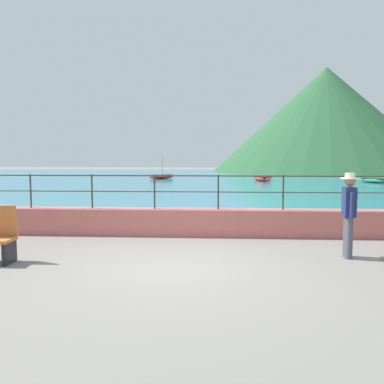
# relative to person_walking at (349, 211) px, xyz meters

# --- Properties ---
(ground_plane) EXTENTS (120.00, 120.00, 0.00)m
(ground_plane) POSITION_rel_person_walking_xyz_m (-3.50, -1.05, -0.98)
(ground_plane) COLOR slate
(promenade_wall) EXTENTS (20.00, 0.56, 0.70)m
(promenade_wall) POSITION_rel_person_walking_xyz_m (-3.50, 2.15, -0.63)
(promenade_wall) COLOR #BC605B
(promenade_wall) RESTS_ON ground
(railing) EXTENTS (18.44, 0.04, 0.90)m
(railing) POSITION_rel_person_walking_xyz_m (-3.50, 2.15, 0.34)
(railing) COLOR #383330
(railing) RESTS_ON promenade_wall
(lake_water) EXTENTS (64.00, 44.32, 0.06)m
(lake_water) POSITION_rel_person_walking_xyz_m (-3.50, 24.79, -0.95)
(lake_water) COLOR teal
(lake_water) RESTS_ON ground
(hill_main) EXTENTS (27.30, 27.30, 12.60)m
(hill_main) POSITION_rel_person_walking_xyz_m (10.42, 42.60, 5.32)
(hill_main) COLOR #285633
(hill_main) RESTS_ON ground
(person_walking) EXTENTS (0.38, 0.57, 1.75)m
(person_walking) POSITION_rel_person_walking_xyz_m (0.00, 0.00, 0.00)
(person_walking) COLOR #4C4C56
(person_walking) RESTS_ON ground
(boat_0) EXTENTS (2.14, 2.36, 0.36)m
(boat_0) POSITION_rel_person_walking_xyz_m (8.82, 22.08, -0.72)
(boat_0) COLOR #338C59
(boat_0) RESTS_ON lake_water
(boat_1) EXTENTS (2.38, 2.10, 2.06)m
(boat_1) POSITION_rel_person_walking_xyz_m (-7.42, 26.05, -0.71)
(boat_1) COLOR red
(boat_1) RESTS_ON lake_water
(boat_2) EXTENTS (1.71, 2.47, 0.36)m
(boat_2) POSITION_rel_person_walking_xyz_m (0.83, 23.66, -0.72)
(boat_2) COLOR red
(boat_2) RESTS_ON lake_water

